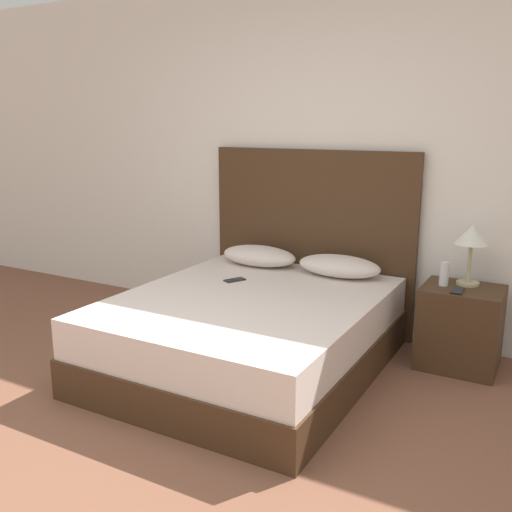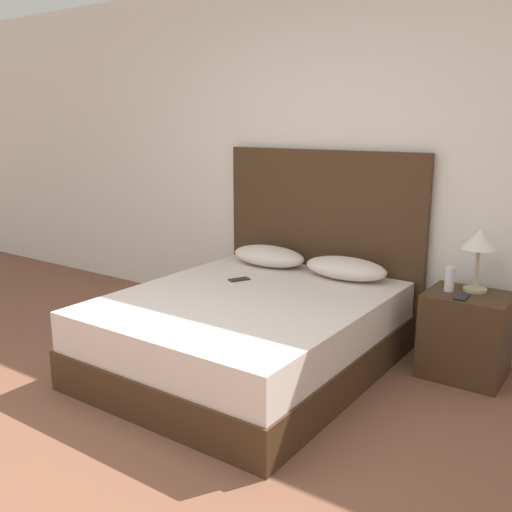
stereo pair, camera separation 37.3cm
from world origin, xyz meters
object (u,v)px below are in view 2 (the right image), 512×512
(bed, at_px, (248,332))
(phone_on_nightstand, at_px, (461,297))
(phone_on_bed, at_px, (239,279))
(nightstand, at_px, (466,335))
(table_lamp, at_px, (479,243))

(bed, height_order, phone_on_nightstand, phone_on_nightstand)
(bed, relative_size, phone_on_bed, 11.56)
(phone_on_nightstand, bearing_deg, nightstand, 80.18)
(table_lamp, xyz_separation_m, phone_on_nightstand, (-0.03, -0.19, -0.31))
(phone_on_bed, distance_m, nightstand, 1.57)
(bed, bearing_deg, table_lamp, 33.00)
(table_lamp, bearing_deg, nightstand, -97.33)
(phone_on_bed, xyz_separation_m, nightstand, (1.49, 0.43, -0.23))
(nightstand, height_order, table_lamp, table_lamp)
(nightstand, bearing_deg, phone_on_bed, -163.73)
(bed, bearing_deg, phone_on_bed, 134.93)
(bed, distance_m, phone_on_nightstand, 1.37)
(bed, xyz_separation_m, nightstand, (1.21, 0.71, 0.03))
(bed, relative_size, table_lamp, 4.74)
(bed, height_order, table_lamp, table_lamp)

